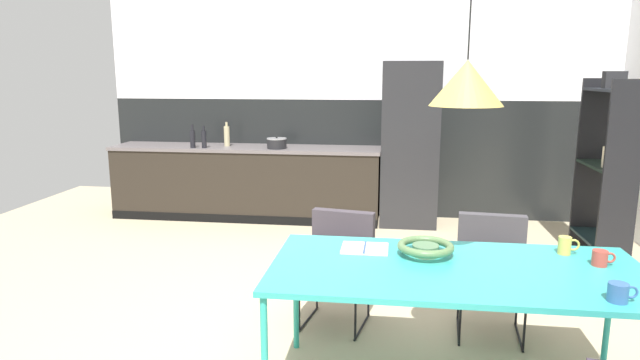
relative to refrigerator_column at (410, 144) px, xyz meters
name	(u,v)px	position (x,y,z in m)	size (l,w,h in m)	color
ground_plane	(322,341)	(-0.62, -3.04, -0.95)	(8.99, 8.99, 0.00)	tan
back_wall_splashback_dark	(358,158)	(-0.62, 0.36, -0.23)	(6.26, 0.12, 1.44)	black
back_wall_panel_upper	(360,39)	(-0.62, 0.36, 1.22)	(6.26, 0.12, 1.44)	white
kitchen_counter	(246,182)	(-1.97, 0.00, -0.50)	(3.29, 0.63, 0.89)	black
refrigerator_column	(410,144)	(0.00, 0.00, 0.00)	(0.65, 0.60, 1.90)	#232326
dining_table	(457,274)	(0.17, -3.56, -0.23)	(1.97, 0.93, 0.76)	teal
armchair_facing_counter	(492,261)	(0.50, -2.71, -0.44)	(0.52, 0.51, 0.80)	#39333A
armchair_far_side	(338,254)	(-0.55, -2.69, -0.45)	(0.56, 0.55, 0.79)	#39333A
fruit_bowl	(426,247)	(0.01, -3.40, -0.14)	(0.32, 0.32, 0.07)	#4C704C
open_book	(365,248)	(-0.34, -3.33, -0.19)	(0.27, 0.22, 0.02)	white
mug_short_terracotta	(565,245)	(0.79, -3.26, -0.14)	(0.12, 0.07, 0.10)	gold
mug_dark_espresso	(600,258)	(0.92, -3.43, -0.15)	(0.12, 0.08, 0.08)	#B23D33
mug_glass_clear	(619,292)	(0.83, -3.91, -0.15)	(0.13, 0.09, 0.09)	#335B93
cooking_pot	(277,143)	(-1.56, -0.12, 0.00)	(0.24, 0.24, 0.15)	black
bottle_wine_green	(204,139)	(-2.43, -0.19, 0.05)	(0.06, 0.06, 0.26)	black
bottle_vinegar_dark	(227,136)	(-2.21, 0.01, 0.06)	(0.07, 0.07, 0.29)	tan
bottle_oil_tall	(193,138)	(-2.56, -0.20, 0.05)	(0.06, 0.06, 0.28)	black
open_shelf_unit	(606,170)	(1.73, -1.23, -0.04)	(0.30, 0.74, 1.78)	black
pendant_lamp_over_table_near	(467,83)	(0.17, -3.56, 0.77)	(0.37, 0.37, 1.24)	black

